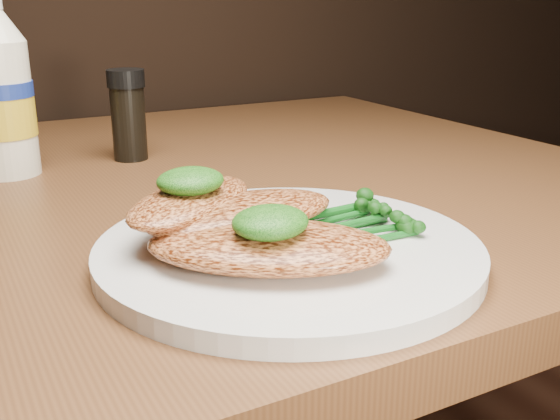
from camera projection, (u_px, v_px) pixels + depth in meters
plate at (289, 251)px, 0.48m from camera, size 0.28×0.28×0.01m
chicken_front at (268, 246)px, 0.43m from camera, size 0.18×0.16×0.03m
chicken_mid at (242, 213)px, 0.47m from camera, size 0.15×0.08×0.02m
chicken_back at (191, 201)px, 0.48m from camera, size 0.14×0.13×0.02m
pesto_front at (270, 222)px, 0.42m from camera, size 0.06×0.06×0.02m
pesto_back at (190, 181)px, 0.47m from camera, size 0.05×0.05×0.02m
broccolini_bundle at (338, 221)px, 0.49m from camera, size 0.16×0.14×0.02m
pepper_grinder at (128, 115)px, 0.75m from camera, size 0.05×0.05×0.10m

